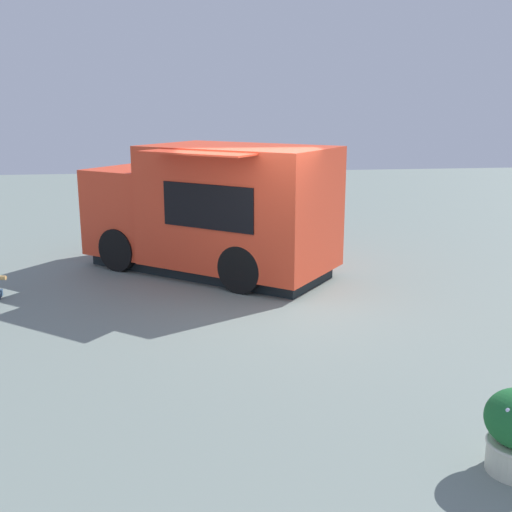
% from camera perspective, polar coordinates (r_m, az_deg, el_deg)
% --- Properties ---
extents(ground_plane, '(40.00, 40.00, 0.00)m').
position_cam_1_polar(ground_plane, '(10.31, -0.01, -4.27)').
color(ground_plane, gray).
extents(food_truck, '(4.62, 5.04, 2.45)m').
position_cam_1_polar(food_truck, '(11.93, -4.04, 4.00)').
color(food_truck, '#EB4224').
rests_on(food_truck, ground_plane).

